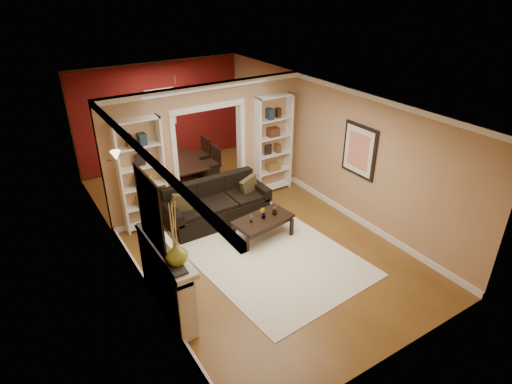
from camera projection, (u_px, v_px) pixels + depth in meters
floor at (238, 227)px, 8.83m from camera, size 8.00×8.00×0.00m
ceiling at (235, 98)px, 7.59m from camera, size 8.00×8.00×0.00m
wall_back at (160, 114)px, 11.21m from camera, size 8.00×0.00×8.00m
wall_front at (401, 280)px, 5.21m from camera, size 8.00×0.00×8.00m
wall_left at (120, 196)px, 7.14m from camera, size 0.00×8.00×8.00m
wall_right at (326, 144)px, 9.28m from camera, size 0.00×8.00×8.00m
partition_wall at (209, 148)px, 9.11m from camera, size 4.50×0.15×2.70m
red_back_panel at (161, 116)px, 11.20m from camera, size 4.44×0.04×2.64m
dining_window at (161, 108)px, 11.06m from camera, size 0.78×0.03×0.98m
area_rug at (267, 253)px, 8.00m from camera, size 2.84×3.77×0.01m
sofa at (217, 203)px, 8.86m from camera, size 2.18×0.94×0.85m
pillow_left at (182, 204)px, 8.38m from camera, size 0.45×0.19×0.43m
pillow_right at (249, 186)px, 9.12m from camera, size 0.41×0.20×0.40m
coffee_table at (263, 228)px, 8.39m from camera, size 1.23×0.78×0.44m
plant_left at (251, 218)px, 8.12m from camera, size 0.10×0.11×0.17m
plant_center at (263, 213)px, 8.24m from camera, size 0.15×0.15×0.21m
plant_right at (275, 210)px, 8.37m from camera, size 0.13×0.13×0.19m
bookshelf_left at (142, 175)px, 8.34m from camera, size 0.90×0.30×2.30m
bookshelf_right at (273, 145)px, 9.81m from camera, size 0.90×0.30×2.30m
fireplace at (168, 278)px, 6.45m from camera, size 0.32×1.70×1.16m
vase at (176, 253)px, 5.74m from camera, size 0.40×0.40×0.34m
mirror at (150, 211)px, 5.82m from camera, size 0.03×0.95×1.10m
wall_sconce at (113, 158)px, 7.38m from camera, size 0.18×0.18×0.22m
framed_art at (359, 151)px, 8.42m from camera, size 0.04×0.85×1.05m
dining_table at (183, 171)px, 10.61m from camera, size 1.59×0.89×0.56m
dining_chair_nw at (166, 176)px, 10.07m from camera, size 0.41×0.41×0.80m
dining_chair_ne at (208, 164)px, 10.57m from camera, size 0.47×0.47×0.89m
dining_chair_sw at (157, 167)px, 10.52m from camera, size 0.49×0.49×0.80m
dining_chair_se at (197, 155)px, 11.00m from camera, size 0.55×0.55×0.95m
chandelier at (178, 101)px, 9.92m from camera, size 0.50×0.50×0.30m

